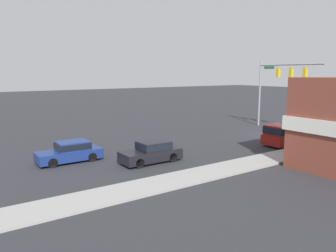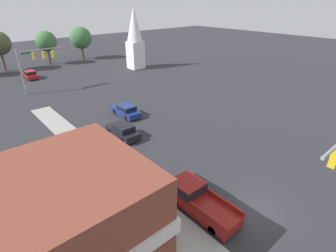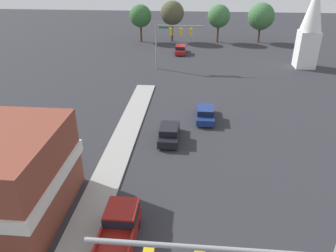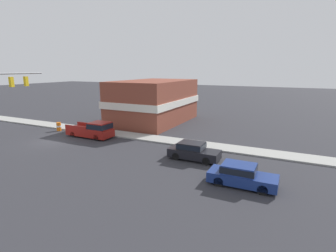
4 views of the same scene
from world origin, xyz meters
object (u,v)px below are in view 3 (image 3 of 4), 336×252
Objects in this scene: car_oncoming at (205,113)px; pickup_truck_parked at (119,231)px; car_lead at (169,133)px; car_distant at (180,49)px.

pickup_truck_parked is (-5.33, -17.49, 0.15)m from car_oncoming.
car_distant is (-0.64, 31.49, -0.01)m from car_lead.
car_oncoming is at bearing -81.35° from car_distant.
pickup_truck_parked is (-1.90, -12.78, 0.13)m from car_lead.
car_oncoming is at bearing 53.91° from car_lead.
car_lead is at bearing 53.91° from car_oncoming.
car_lead reaches higher than car_distant.
car_oncoming is (3.43, 4.71, -0.01)m from car_lead.
car_oncoming is (4.07, -26.78, -0.01)m from car_distant.
car_oncoming is 0.81× the size of pickup_truck_parked.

